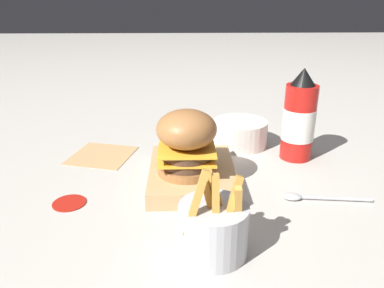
% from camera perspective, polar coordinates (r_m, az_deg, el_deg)
% --- Properties ---
extents(ground_plane, '(6.00, 6.00, 0.00)m').
position_cam_1_polar(ground_plane, '(0.80, 4.10, -4.88)').
color(ground_plane, '#B7B2A8').
extents(serving_board, '(0.23, 0.17, 0.03)m').
position_cam_1_polar(serving_board, '(0.77, 0.00, -4.57)').
color(serving_board, tan).
rests_on(serving_board, ground_plane).
extents(burger, '(0.12, 0.12, 0.13)m').
position_cam_1_polar(burger, '(0.72, -0.83, 0.41)').
color(burger, '#9E6638').
rests_on(burger, serving_board).
extents(ketchup_bottle, '(0.07, 0.07, 0.21)m').
position_cam_1_polar(ketchup_bottle, '(0.88, 15.98, 3.62)').
color(ketchup_bottle, red).
rests_on(ketchup_bottle, ground_plane).
extents(fries_basket, '(0.10, 0.10, 0.14)m').
position_cam_1_polar(fries_basket, '(0.56, 3.29, -12.64)').
color(fries_basket, '#B7B7BC').
rests_on(fries_basket, ground_plane).
extents(side_bowl, '(0.14, 0.14, 0.06)m').
position_cam_1_polar(side_bowl, '(0.95, 7.30, 1.78)').
color(side_bowl, silver).
rests_on(side_bowl, ground_plane).
extents(spoon, '(0.03, 0.17, 0.01)m').
position_cam_1_polar(spoon, '(0.74, 17.54, -7.75)').
color(spoon, '#B2B2B7').
rests_on(spoon, ground_plane).
extents(ketchup_puddle, '(0.06, 0.06, 0.00)m').
position_cam_1_polar(ketchup_puddle, '(0.73, -18.20, -8.48)').
color(ketchup_puddle, '#B21E14').
rests_on(ketchup_puddle, ground_plane).
extents(parchment_square, '(0.17, 0.17, 0.00)m').
position_cam_1_polar(parchment_square, '(0.92, -13.58, -1.65)').
color(parchment_square, tan).
rests_on(parchment_square, ground_plane).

